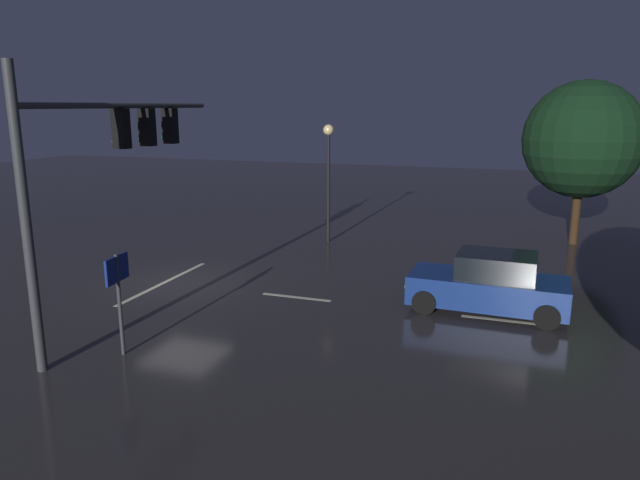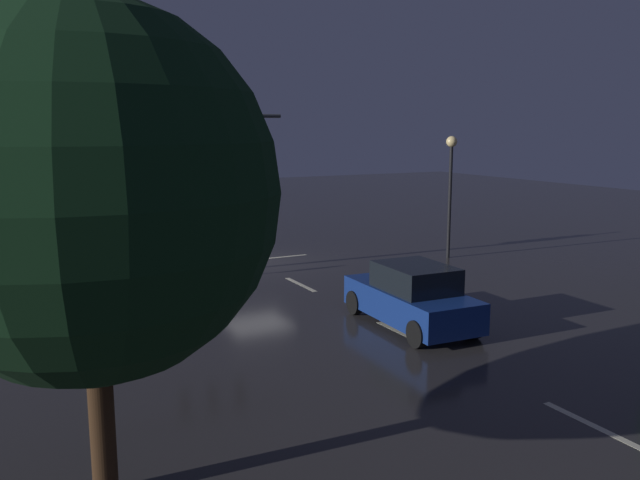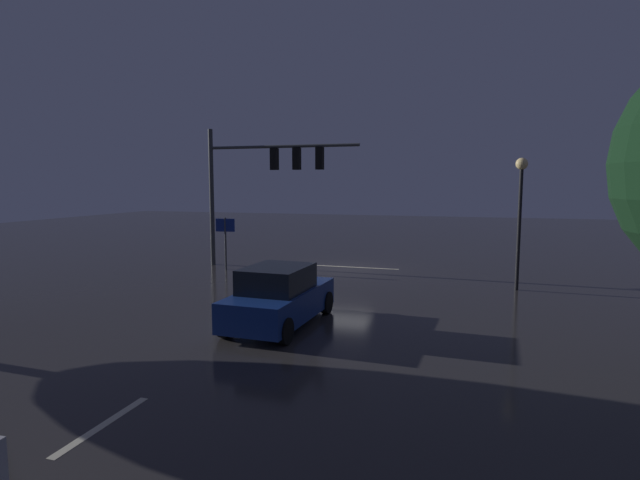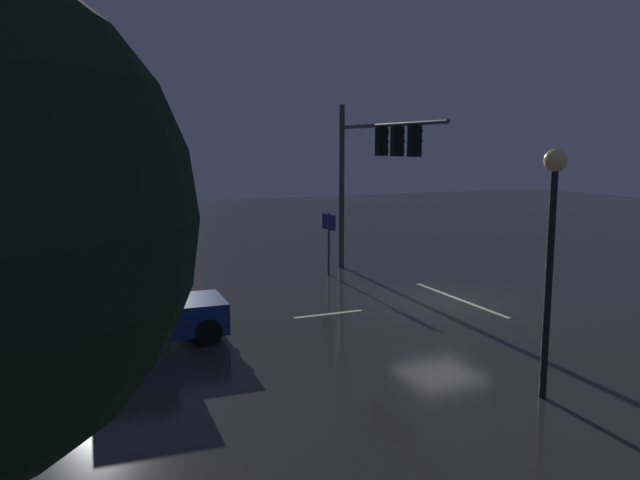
{
  "view_description": "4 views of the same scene",
  "coord_description": "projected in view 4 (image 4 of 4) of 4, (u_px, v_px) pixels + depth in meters",
  "views": [
    {
      "loc": [
        15.78,
        10.2,
        5.69
      ],
      "look_at": [
        0.74,
        5.01,
        2.02
      ],
      "focal_mm": 32.91,
      "sensor_mm": 36.0,
      "label": 1
    },
    {
      "loc": [
        9.42,
        23.49,
        5.27
      ],
      "look_at": [
        0.85,
        7.05,
        2.07
      ],
      "focal_mm": 36.83,
      "sensor_mm": 36.0,
      "label": 2
    },
    {
      "loc": [
        -5.78,
        22.56,
        3.99
      ],
      "look_at": [
        -0.48,
        5.28,
        1.96
      ],
      "focal_mm": 28.33,
      "sensor_mm": 36.0,
      "label": 3
    },
    {
      "loc": [
        -16.63,
        11.36,
        5.0
      ],
      "look_at": [
        -0.56,
        4.51,
        2.34
      ],
      "focal_mm": 35.3,
      "sensor_mm": 36.0,
      "label": 4
    }
  ],
  "objects": [
    {
      "name": "stop_bar",
      "position": [
        459.0,
        299.0,
        20.53
      ],
      "size": [
        5.0,
        0.16,
        0.01
      ],
      "primitive_type": "cube",
      "color": "beige",
      "rests_on": "ground_plane"
    },
    {
      "name": "car_approaching",
      "position": [
        137.0,
        312.0,
        15.9
      ],
      "size": [
        2.06,
        4.43,
        1.7
      ],
      "color": "navy",
      "rests_on": "ground_plane"
    },
    {
      "name": "route_sign",
      "position": [
        329.0,
        230.0,
        24.1
      ],
      "size": [
        0.9,
        0.17,
        2.42
      ],
      "color": "#383A3D",
      "rests_on": "ground_plane"
    },
    {
      "name": "ground_plane",
      "position": [
        442.0,
        301.0,
        20.28
      ],
      "size": [
        80.0,
        80.0,
        0.0
      ],
      "primitive_type": "plane",
      "color": "#2D2B2B"
    },
    {
      "name": "lane_dash_mid",
      "position": [
        118.0,
        338.0,
        16.4
      ],
      "size": [
        0.16,
        2.2,
        0.01
      ],
      "primitive_type": "cube",
      "rotation": [
        0.0,
        0.0,
        1.57
      ],
      "color": "beige",
      "rests_on": "ground_plane"
    },
    {
      "name": "lane_dash_far",
      "position": [
        328.0,
        314.0,
        18.72
      ],
      "size": [
        0.16,
        2.2,
        0.01
      ],
      "primitive_type": "cube",
      "rotation": [
        0.0,
        0.0,
        1.57
      ],
      "color": "beige",
      "rests_on": "ground_plane"
    },
    {
      "name": "traffic_signal_assembly",
      "position": [
        374.0,
        157.0,
        22.85
      ],
      "size": [
        7.46,
        0.47,
        6.58
      ],
      "color": "#383A3D",
      "rests_on": "ground_plane"
    },
    {
      "name": "street_lamp_left_kerb",
      "position": [
        552.0,
        226.0,
        12.05
      ],
      "size": [
        0.44,
        0.44,
        4.92
      ],
      "color": "black",
      "rests_on": "ground_plane"
    }
  ]
}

